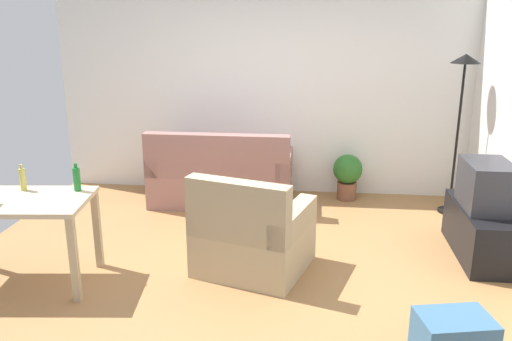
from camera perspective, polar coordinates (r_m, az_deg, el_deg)
ground_plane at (r=4.96m, az=-1.82°, el=-10.06°), size 5.20×4.40×0.02m
wall_rear at (r=6.68m, az=0.78°, el=9.11°), size 5.20×0.10×2.70m
couch at (r=6.37m, az=-3.80°, el=-0.90°), size 1.67×0.84×0.92m
tv_stand at (r=5.44m, az=23.16°, el=-6.10°), size 0.44×1.10×0.48m
tv at (r=5.30m, az=23.75°, el=-1.49°), size 0.41×0.60×0.44m
torchiere_lamp at (r=6.23m, az=21.44°, el=8.04°), size 0.32×0.32×1.81m
desk at (r=4.79m, az=-24.60°, el=-4.05°), size 1.27×0.82×0.76m
potted_plant at (r=6.58m, az=9.89°, el=-0.34°), size 0.36×0.36×0.57m
armchair at (r=4.69m, az=-0.49°, el=-7.21°), size 1.11×1.07×0.92m
storage_box at (r=3.90m, az=20.61°, el=-16.50°), size 0.54×0.43×0.30m
bottle_squat at (r=4.92m, az=-23.96°, el=-0.86°), size 0.05×0.05×0.23m
bottle_green at (r=4.74m, az=-18.85°, el=-0.85°), size 0.06×0.06×0.24m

